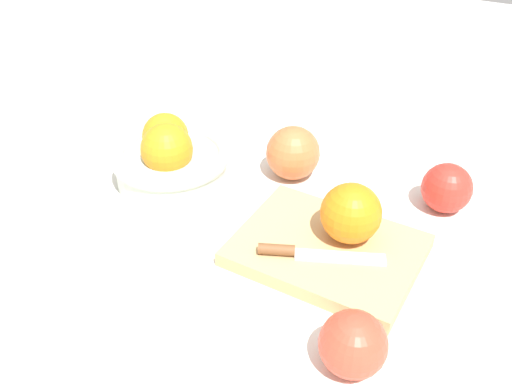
{
  "coord_description": "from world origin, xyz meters",
  "views": [
    {
      "loc": [
        0.23,
        -0.51,
        0.49
      ],
      "look_at": [
        -0.04,
        0.07,
        0.04
      ],
      "focal_mm": 40.84,
      "sensor_mm": 36.0,
      "label": 1
    }
  ],
  "objects_px": {
    "bowl": "(170,158)",
    "apple_front_right": "(353,344)",
    "knife": "(304,253)",
    "apple_back_left": "(293,153)",
    "orange_on_board": "(351,213)",
    "cutting_board": "(327,250)",
    "apple_back_right": "(447,188)"
  },
  "relations": [
    {
      "from": "knife",
      "to": "apple_front_right",
      "type": "bearing_deg",
      "value": -50.0
    },
    {
      "from": "apple_back_right",
      "to": "apple_back_left",
      "type": "distance_m",
      "value": 0.22
    },
    {
      "from": "knife",
      "to": "apple_back_left",
      "type": "relative_size",
      "value": 1.87
    },
    {
      "from": "apple_front_right",
      "to": "apple_back_right",
      "type": "bearing_deg",
      "value": 84.01
    },
    {
      "from": "cutting_board",
      "to": "orange_on_board",
      "type": "bearing_deg",
      "value": 51.95
    },
    {
      "from": "bowl",
      "to": "apple_back_left",
      "type": "height_order",
      "value": "bowl"
    },
    {
      "from": "orange_on_board",
      "to": "apple_front_right",
      "type": "distance_m",
      "value": 0.19
    },
    {
      "from": "knife",
      "to": "apple_back_left",
      "type": "bearing_deg",
      "value": 116.32
    },
    {
      "from": "apple_front_right",
      "to": "apple_back_left",
      "type": "xyz_separation_m",
      "value": [
        -0.19,
        0.3,
        0.01
      ]
    },
    {
      "from": "orange_on_board",
      "to": "apple_back_right",
      "type": "xyz_separation_m",
      "value": [
        0.09,
        0.14,
        -0.02
      ]
    },
    {
      "from": "cutting_board",
      "to": "apple_front_right",
      "type": "relative_size",
      "value": 3.21
    },
    {
      "from": "knife",
      "to": "apple_back_left",
      "type": "xyz_separation_m",
      "value": [
        -0.09,
        0.18,
        0.02
      ]
    },
    {
      "from": "knife",
      "to": "apple_front_right",
      "type": "xyz_separation_m",
      "value": [
        0.1,
        -0.12,
        0.01
      ]
    },
    {
      "from": "cutting_board",
      "to": "orange_on_board",
      "type": "xyz_separation_m",
      "value": [
        0.02,
        0.02,
        0.05
      ]
    },
    {
      "from": "bowl",
      "to": "apple_front_right",
      "type": "distance_m",
      "value": 0.41
    },
    {
      "from": "orange_on_board",
      "to": "apple_front_right",
      "type": "bearing_deg",
      "value": -70.81
    },
    {
      "from": "orange_on_board",
      "to": "apple_back_left",
      "type": "bearing_deg",
      "value": 135.56
    },
    {
      "from": "orange_on_board",
      "to": "apple_back_right",
      "type": "bearing_deg",
      "value": 56.21
    },
    {
      "from": "orange_on_board",
      "to": "knife",
      "type": "relative_size",
      "value": 0.51
    },
    {
      "from": "knife",
      "to": "apple_back_right",
      "type": "distance_m",
      "value": 0.24
    },
    {
      "from": "apple_back_right",
      "to": "cutting_board",
      "type": "bearing_deg",
      "value": -124.45
    },
    {
      "from": "cutting_board",
      "to": "apple_back_left",
      "type": "bearing_deg",
      "value": 126.11
    },
    {
      "from": "apple_back_right",
      "to": "apple_front_right",
      "type": "xyz_separation_m",
      "value": [
        -0.03,
        -0.32,
        0.0
      ]
    },
    {
      "from": "apple_front_right",
      "to": "orange_on_board",
      "type": "bearing_deg",
      "value": 109.19
    },
    {
      "from": "cutting_board",
      "to": "apple_back_right",
      "type": "bearing_deg",
      "value": 55.55
    },
    {
      "from": "bowl",
      "to": "apple_front_right",
      "type": "height_order",
      "value": "bowl"
    },
    {
      "from": "knife",
      "to": "orange_on_board",
      "type": "bearing_deg",
      "value": 56.41
    },
    {
      "from": "apple_back_right",
      "to": "apple_back_left",
      "type": "height_order",
      "value": "apple_back_left"
    },
    {
      "from": "apple_back_right",
      "to": "bowl",
      "type": "bearing_deg",
      "value": -164.75
    },
    {
      "from": "apple_back_right",
      "to": "apple_front_right",
      "type": "relative_size",
      "value": 0.99
    },
    {
      "from": "cutting_board",
      "to": "orange_on_board",
      "type": "relative_size",
      "value": 2.94
    },
    {
      "from": "cutting_board",
      "to": "knife",
      "type": "distance_m",
      "value": 0.04
    }
  ]
}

